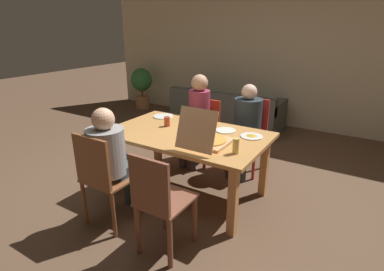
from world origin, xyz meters
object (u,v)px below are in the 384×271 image
at_px(plate_2, 252,136).
at_px(plate_1, 226,130).
at_px(chair_1, 202,127).
at_px(person_0, 246,122).
at_px(couch, 226,113).
at_px(chair_0, 250,130).
at_px(dining_table, 187,141).
at_px(person_2, 112,155).
at_px(chair_2, 101,176).
at_px(drinking_glass_1, 167,121).
at_px(potted_plant, 142,84).
at_px(plate_0, 163,116).
at_px(person_1, 197,113).
at_px(pizza_box_0, 207,139).
at_px(drinking_glass_0, 236,146).
at_px(chair_3, 160,202).

bearing_deg(plate_2, plate_1, 174.68).
distance_m(chair_1, plate_1, 0.99).
xyz_separation_m(person_0, couch, (-1.05, 1.64, -0.44)).
bearing_deg(plate_1, chair_0, 89.16).
distance_m(dining_table, person_2, 0.87).
relative_size(chair_2, plate_1, 4.31).
xyz_separation_m(drinking_glass_1, potted_plant, (-2.67, 2.65, -0.24)).
bearing_deg(plate_0, person_1, 60.51).
distance_m(dining_table, pizza_box_0, 0.42).
relative_size(plate_1, couch, 0.11).
distance_m(plate_0, potted_plant, 3.37).
distance_m(chair_2, pizza_box_0, 1.07).
bearing_deg(person_1, drinking_glass_0, -45.19).
xyz_separation_m(drinking_glass_1, couch, (-0.38, 2.42, -0.54)).
distance_m(person_2, potted_plant, 4.41).
xyz_separation_m(drinking_glass_0, drinking_glass_1, (-1.01, 0.32, -0.02)).
distance_m(person_1, potted_plant, 3.28).
relative_size(plate_0, drinking_glass_1, 2.25).
distance_m(person_0, chair_2, 1.94).
distance_m(person_1, plate_2, 1.14).
relative_size(chair_0, couch, 0.46).
xyz_separation_m(chair_1, person_2, (0.00, -1.74, 0.22)).
height_order(person_0, chair_2, person_0).
xyz_separation_m(chair_3, drinking_glass_0, (0.34, 0.72, 0.33)).
relative_size(chair_0, potted_plant, 1.03).
bearing_deg(plate_1, chair_3, -89.51).
height_order(chair_2, drinking_glass_1, chair_2).
relative_size(chair_2, person_2, 0.82).
xyz_separation_m(chair_3, drinking_glass_1, (-0.67, 1.03, 0.31)).
relative_size(person_1, chair_3, 1.33).
height_order(chair_0, pizza_box_0, pizza_box_0).
bearing_deg(drinking_glass_0, person_1, 134.81).
relative_size(chair_3, pizza_box_0, 1.80).
xyz_separation_m(chair_2, chair_3, (0.69, -0.01, -0.05)).
relative_size(pizza_box_0, plate_1, 2.34).
bearing_deg(plate_1, drinking_glass_0, -55.98).
bearing_deg(drinking_glass_0, plate_2, 93.94).
bearing_deg(pizza_box_0, chair_3, -90.53).
xyz_separation_m(chair_0, person_2, (-0.69, -1.81, 0.16)).
relative_size(chair_0, person_0, 0.82).
bearing_deg(dining_table, couch, 105.86).
bearing_deg(pizza_box_0, person_0, 90.40).
relative_size(pizza_box_0, plate_2, 2.23).
xyz_separation_m(person_2, couch, (-0.36, 3.29, -0.44)).
relative_size(person_0, pizza_box_0, 2.26).
relative_size(person_2, couch, 0.56).
xyz_separation_m(plate_0, couch, (-0.11, 2.14, -0.49)).
height_order(dining_table, chair_0, chair_0).
relative_size(drinking_glass_0, drinking_glass_1, 1.31).
distance_m(dining_table, plate_2, 0.71).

